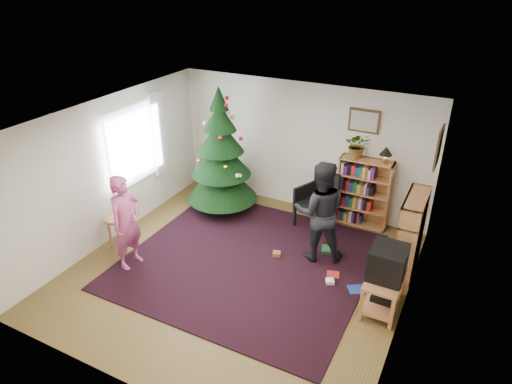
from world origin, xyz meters
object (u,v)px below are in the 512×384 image
at_px(bookshelf_back, 364,192).
at_px(table_lamp, 386,152).
at_px(bookshelf_right, 411,233).
at_px(armchair, 318,196).
at_px(christmas_tree, 221,161).
at_px(potted_plant, 358,145).
at_px(stool, 116,225).
at_px(picture_back, 364,121).
at_px(picture_right, 439,147).
at_px(tv_stand, 384,289).
at_px(crt_tv, 388,262).
at_px(person_by_chair, 320,212).
at_px(person_standing, 126,222).

height_order(bookshelf_back, table_lamp, table_lamp).
bearing_deg(bookshelf_right, armchair, 69.25).
xyz_separation_m(christmas_tree, bookshelf_back, (2.60, 0.69, -0.37)).
bearing_deg(potted_plant, bookshelf_back, 0.00).
bearing_deg(stool, picture_back, 39.90).
bearing_deg(stool, picture_right, 23.95).
distance_m(bookshelf_back, potted_plant, 0.90).
height_order(picture_right, tv_stand, picture_right).
height_order(crt_tv, potted_plant, potted_plant).
relative_size(tv_stand, person_by_chair, 0.49).
distance_m(bookshelf_right, stool, 4.82).
relative_size(picture_back, armchair, 0.51).
relative_size(stool, table_lamp, 1.90).
xyz_separation_m(bookshelf_back, person_standing, (-2.97, -2.96, 0.13)).
relative_size(bookshelf_right, armchair, 1.21).
bearing_deg(armchair, stool, -117.78).
height_order(bookshelf_back, armchair, bookshelf_back).
xyz_separation_m(picture_right, bookshelf_back, (-1.16, 0.59, -1.29)).
bearing_deg(table_lamp, armchair, -159.07).
height_order(bookshelf_right, tv_stand, bookshelf_right).
bearing_deg(christmas_tree, crt_tv, -22.70).
bearing_deg(tv_stand, person_standing, -168.23).
relative_size(picture_back, christmas_tree, 0.22).
bearing_deg(potted_plant, armchair, -143.38).
xyz_separation_m(person_standing, table_lamp, (3.27, 2.96, 0.71)).
relative_size(bookshelf_right, tv_stand, 1.54).
height_order(christmas_tree, person_by_chair, christmas_tree).
bearing_deg(christmas_tree, stool, -114.95).
height_order(picture_back, tv_stand, picture_back).
bearing_deg(bookshelf_right, person_by_chair, 103.75).
bearing_deg(christmas_tree, armchair, 9.09).
distance_m(tv_stand, person_standing, 3.98).
relative_size(bookshelf_right, person_standing, 0.82).
relative_size(christmas_tree, table_lamp, 8.26).
xyz_separation_m(stool, table_lamp, (3.81, 2.67, 1.06)).
height_order(person_standing, table_lamp, table_lamp).
xyz_separation_m(picture_back, potted_plant, (-0.04, -0.14, -0.41)).
height_order(person_standing, person_by_chair, person_by_chair).
bearing_deg(picture_right, person_by_chair, -151.90).
distance_m(picture_right, table_lamp, 1.14).
bearing_deg(potted_plant, stool, -141.18).
bearing_deg(picture_right, table_lamp, 145.57).
bearing_deg(table_lamp, bookshelf_right, -55.58).
relative_size(bookshelf_right, table_lamp, 4.34).
bearing_deg(stool, bookshelf_back, 37.19).
relative_size(picture_right, christmas_tree, 0.24).
height_order(picture_back, bookshelf_right, picture_back).
bearing_deg(person_standing, crt_tv, -74.73).
bearing_deg(picture_back, person_standing, -132.15).
bearing_deg(picture_right, potted_plant, 156.56).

